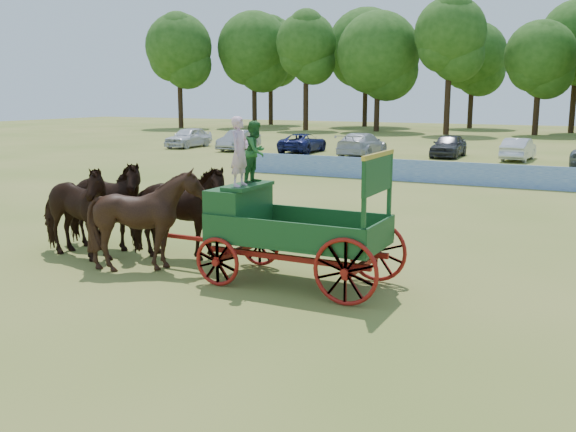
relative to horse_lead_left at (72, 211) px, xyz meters
The scene contains 9 objects.
ground 8.51m from the horse_lead_left, ahead, with size 160.00×160.00×0.00m, color olive.
horse_lead_left is the anchor object (origin of this frame).
horse_lead_right 1.10m from the horse_lead_left, 90.00° to the left, with size 1.32×2.90×2.45m, color black.
horse_wheel_left 2.40m from the horse_lead_left, ahead, with size 1.98×2.23×2.46m, color black.
horse_wheel_right 2.64m from the horse_lead_left, 24.62° to the left, with size 1.32×2.90×2.45m, color black.
farm_dray 5.42m from the horse_lead_left, ahead, with size 5.99×2.00×3.68m.
sponsor_banner 19.63m from the horse_lead_left, 67.76° to the left, with size 26.00×0.08×1.05m, color #2154B4.
parked_cars 30.09m from the horse_lead_left, 85.65° to the left, with size 40.82×7.17×1.60m.
treeline 61.37m from the horse_lead_left, 84.63° to the left, with size 93.21×23.04×15.42m.
Camera 1 is at (3.63, -12.00, 4.17)m, focal length 40.00 mm.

